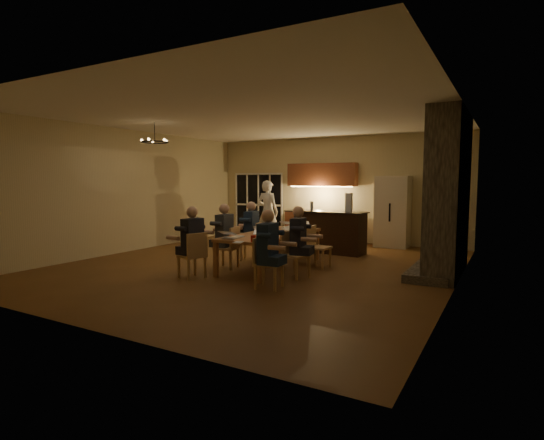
{
  "coord_description": "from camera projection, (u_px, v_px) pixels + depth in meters",
  "views": [
    {
      "loc": [
        4.77,
        -7.88,
        1.87
      ],
      "look_at": [
        0.17,
        0.3,
        1.0
      ],
      "focal_mm": 28.0,
      "sensor_mm": 36.0,
      "label": 1
    }
  ],
  "objects": [
    {
      "name": "floor",
      "position": [
        259.0,
        266.0,
        9.34
      ],
      "size": [
        9.0,
        9.0,
        0.0
      ],
      "primitive_type": "plane",
      "color": "brown",
      "rests_on": "ground"
    },
    {
      "name": "back_wall",
      "position": [
        334.0,
        189.0,
        13.11
      ],
      "size": [
        8.0,
        0.04,
        3.2
      ],
      "primitive_type": "cube",
      "color": "beige",
      "rests_on": "ground"
    },
    {
      "name": "left_wall",
      "position": [
        128.0,
        191.0,
        11.15
      ],
      "size": [
        0.04,
        9.0,
        3.2
      ],
      "primitive_type": "cube",
      "color": "beige",
      "rests_on": "ground"
    },
    {
      "name": "right_wall",
      "position": [
        460.0,
        196.0,
        7.23
      ],
      "size": [
        0.04,
        9.0,
        3.2
      ],
      "primitive_type": "cube",
      "color": "beige",
      "rests_on": "ground"
    },
    {
      "name": "ceiling",
      "position": [
        258.0,
        117.0,
        9.04
      ],
      "size": [
        8.0,
        9.0,
        0.04
      ],
      "primitive_type": "cube",
      "color": "white",
      "rests_on": "back_wall"
    },
    {
      "name": "french_doors",
      "position": [
        259.0,
        205.0,
        14.44
      ],
      "size": [
        1.86,
        0.08,
        2.1
      ],
      "primitive_type": "cube",
      "color": "black",
      "rests_on": "ground"
    },
    {
      "name": "fireplace",
      "position": [
        449.0,
        194.0,
        8.42
      ],
      "size": [
        0.58,
        2.5,
        3.2
      ],
      "primitive_type": "cube",
      "color": "#72695A",
      "rests_on": "ground"
    },
    {
      "name": "kitchenette",
      "position": [
        321.0,
        203.0,
        13.02
      ],
      "size": [
        2.24,
        0.68,
        2.4
      ],
      "primitive_type": null,
      "color": "brown",
      "rests_on": "ground"
    },
    {
      "name": "refrigerator",
      "position": [
        393.0,
        212.0,
        11.92
      ],
      "size": [
        0.9,
        0.68,
        2.0
      ],
      "primitive_type": "cube",
      "color": "beige",
      "rests_on": "ground"
    },
    {
      "name": "dining_table",
      "position": [
        272.0,
        251.0,
        9.08
      ],
      "size": [
        1.1,
        2.76,
        0.75
      ],
      "primitive_type": "cube",
      "color": "#C1834D",
      "rests_on": "ground"
    },
    {
      "name": "bar_island",
      "position": [
        330.0,
        232.0,
        11.01
      ],
      "size": [
        1.96,
        0.82,
        1.08
      ],
      "primitive_type": "cube",
      "rotation": [
        0.0,
        0.0,
        -0.08
      ],
      "color": "black",
      "rests_on": "ground"
    },
    {
      "name": "chair_left_near",
      "position": [
        192.0,
        255.0,
        8.11
      ],
      "size": [
        0.56,
        0.56,
        0.89
      ],
      "primitive_type": null,
      "rotation": [
        0.0,
        0.0,
        -1.89
      ],
      "color": "tan",
      "rests_on": "ground"
    },
    {
      "name": "chair_left_mid",
      "position": [
        227.0,
        247.0,
        9.06
      ],
      "size": [
        0.5,
        0.5,
        0.89
      ],
      "primitive_type": null,
      "rotation": [
        0.0,
        0.0,
        -1.42
      ],
      "color": "tan",
      "rests_on": "ground"
    },
    {
      "name": "chair_left_far",
      "position": [
        250.0,
        241.0,
        9.96
      ],
      "size": [
        0.56,
        0.56,
        0.89
      ],
      "primitive_type": null,
      "rotation": [
        0.0,
        0.0,
        -1.24
      ],
      "color": "tan",
      "rests_on": "ground"
    },
    {
      "name": "chair_right_near",
      "position": [
        269.0,
        263.0,
        7.33
      ],
      "size": [
        0.49,
        0.49,
        0.89
      ],
      "primitive_type": null,
      "rotation": [
        0.0,
        0.0,
        1.7
      ],
      "color": "tan",
      "rests_on": "ground"
    },
    {
      "name": "chair_right_mid",
      "position": [
        296.0,
        255.0,
        8.16
      ],
      "size": [
        0.54,
        0.54,
        0.89
      ],
      "primitive_type": null,
      "rotation": [
        0.0,
        0.0,
        1.29
      ],
      "color": "tan",
      "rests_on": "ground"
    },
    {
      "name": "chair_right_far",
      "position": [
        319.0,
        247.0,
        9.13
      ],
      "size": [
        0.46,
        0.46,
        0.89
      ],
      "primitive_type": null,
      "rotation": [
        0.0,
        0.0,
        1.51
      ],
      "color": "tan",
      "rests_on": "ground"
    },
    {
      "name": "person_left_near",
      "position": [
        193.0,
        242.0,
        8.13
      ],
      "size": [
        0.65,
        0.65,
        1.38
      ],
      "primitive_type": null,
      "rotation": [
        0.0,
        0.0,
        -1.65
      ],
      "color": "#22242C",
      "rests_on": "ground"
    },
    {
      "name": "person_right_near",
      "position": [
        268.0,
        250.0,
        7.21
      ],
      "size": [
        0.64,
        0.64,
        1.38
      ],
      "primitive_type": null,
      "rotation": [
        0.0,
        0.0,
        1.64
      ],
      "color": "#1B2A45",
      "rests_on": "ground"
    },
    {
      "name": "person_left_mid",
      "position": [
        225.0,
        236.0,
        9.09
      ],
      "size": [
        0.64,
        0.64,
        1.38
      ],
      "primitive_type": null,
      "rotation": [
        0.0,
        0.0,
        -1.49
      ],
      "color": "#383D42",
      "rests_on": "ground"
    },
    {
      "name": "person_right_mid",
      "position": [
        298.0,
        242.0,
        8.19
      ],
      "size": [
        0.69,
        0.69,
        1.38
      ],
      "primitive_type": null,
      "rotation": [
        0.0,
        0.0,
        1.74
      ],
      "color": "#22242C",
      "rests_on": "ground"
    },
    {
      "name": "person_left_far",
      "position": [
        251.0,
        231.0,
        9.98
      ],
      "size": [
        0.69,
        0.69,
        1.38
      ],
      "primitive_type": null,
      "rotation": [
        0.0,
        0.0,
        -1.41
      ],
      "color": "#1B2A45",
      "rests_on": "ground"
    },
    {
      "name": "standing_person",
      "position": [
        268.0,
        212.0,
        12.79
      ],
      "size": [
        0.71,
        0.49,
        1.88
      ],
      "primitive_type": "imported",
      "rotation": [
        0.0,
        0.0,
        3.08
      ],
      "color": "white",
      "rests_on": "ground"
    },
    {
      "name": "chandelier",
      "position": [
        155.0,
        142.0,
        9.72
      ],
      "size": [
        0.62,
        0.62,
        0.03
      ],
      "primitive_type": "torus",
      "color": "black",
      "rests_on": "ceiling"
    },
    {
      "name": "laptop_a",
      "position": [
        231.0,
        233.0,
        8.21
      ],
      "size": [
        0.33,
        0.29,
        0.23
      ],
      "primitive_type": null,
      "rotation": [
        0.0,
        0.0,
        3.17
      ],
      "color": "silver",
      "rests_on": "dining_table"
    },
    {
      "name": "laptop_b",
      "position": [
        261.0,
        233.0,
        8.11
      ],
      "size": [
        0.4,
        0.38,
        0.23
      ],
      "primitive_type": null,
      "rotation": [
        0.0,
        0.0,
        0.39
      ],
      "color": "silver",
      "rests_on": "dining_table"
    },
    {
      "name": "laptop_c",
      "position": [
        261.0,
        227.0,
        9.18
      ],
      "size": [
        0.42,
        0.4,
        0.23
      ],
      "primitive_type": null,
      "rotation": [
        0.0,
        0.0,
        3.65
      ],
      "color": "silver",
      "rests_on": "dining_table"
    },
    {
      "name": "laptop_d",
      "position": [
        285.0,
        229.0,
        8.9
      ],
      "size": [
        0.42,
        0.41,
        0.23
      ],
      "primitive_type": null,
      "rotation": [
        0.0,
        0.0,
        -0.6
      ],
      "color": "silver",
      "rests_on": "dining_table"
    },
    {
      "name": "laptop_e",
      "position": [
        289.0,
        223.0,
        10.12
      ],
      "size": [
        0.35,
        0.32,
        0.23
      ],
      "primitive_type": null,
      "rotation": [
        0.0,
        0.0,
        3.26
      ],
      "color": "silver",
      "rests_on": "dining_table"
    },
    {
      "name": "laptop_f",
      "position": [
        303.0,
        224.0,
        9.84
      ],
      "size": [
        0.42,
        0.41,
        0.23
      ],
      "primitive_type": null,
      "rotation": [
        0.0,
        0.0,
        0.54
      ],
      "color": "silver",
      "rests_on": "dining_table"
    },
    {
      "name": "mug_front",
      "position": [
        260.0,
        233.0,
        8.65
      ],
      "size": [
        0.09,
        0.09,
        0.1
      ],
      "primitive_type": "cylinder",
      "color": "white",
      "rests_on": "dining_table"
    },
    {
      "name": "mug_mid",
      "position": [
        287.0,
        228.0,
        9.56
      ],
      "size": [
        0.07,
        0.07,
        0.1
      ],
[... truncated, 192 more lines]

